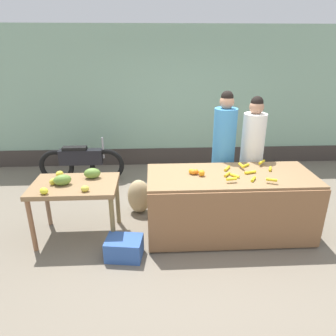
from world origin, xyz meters
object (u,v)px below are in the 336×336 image
(parked_motorcycle, at_px, (81,162))
(produce_sack, at_px, (139,196))
(vendor_woman_blue_shirt, at_px, (223,152))
(produce_crate, at_px, (124,248))
(vendor_woman_white_shirt, at_px, (251,155))

(parked_motorcycle, bearing_deg, produce_sack, -47.63)
(vendor_woman_blue_shirt, xyz_separation_m, produce_crate, (-1.45, -1.20, -0.81))
(vendor_woman_blue_shirt, relative_size, produce_crate, 4.24)
(vendor_woman_white_shirt, distance_m, produce_crate, 2.34)
(vendor_woman_blue_shirt, distance_m, produce_crate, 2.05)
(produce_crate, bearing_deg, parked_motorcycle, 112.64)
(parked_motorcycle, height_order, produce_crate, parked_motorcycle)
(parked_motorcycle, distance_m, produce_sack, 1.68)
(produce_crate, bearing_deg, produce_sack, 82.22)
(parked_motorcycle, bearing_deg, vendor_woman_blue_shirt, -25.34)
(parked_motorcycle, bearing_deg, produce_crate, -67.36)
(vendor_woman_white_shirt, height_order, produce_sack, vendor_woman_white_shirt)
(vendor_woman_blue_shirt, height_order, vendor_woman_white_shirt, vendor_woman_blue_shirt)
(vendor_woman_blue_shirt, xyz_separation_m, produce_sack, (-1.30, -0.09, -0.67))
(vendor_woman_white_shirt, height_order, parked_motorcycle, vendor_woman_white_shirt)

